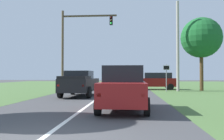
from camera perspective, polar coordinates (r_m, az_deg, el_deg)
name	(u,v)px	position (r m, az deg, el deg)	size (l,w,h in m)	color
ground_plane	(97,99)	(15.59, -3.69, -7.00)	(120.00, 120.00, 0.00)	#424244
red_suv_near	(124,87)	(10.69, 2.86, -4.16)	(2.19, 4.65, 1.96)	maroon
pickup_truck_lead	(80,83)	(17.69, -7.76, -3.13)	(2.39, 5.00, 1.88)	black
traffic_light	(75,39)	(25.65, -8.84, 7.36)	(5.88, 0.40, 8.43)	brown
keep_moving_sign	(166,74)	(23.13, 12.92, -0.94)	(0.60, 0.09, 2.63)	gray
oak_tree_right	(201,38)	(25.78, 20.63, 7.22)	(4.06, 4.06, 7.38)	#4C351E
crossing_suv_far	(156,81)	(26.40, 10.52, -2.54)	(4.79, 2.14, 1.83)	maroon
utility_pole_right	(178,46)	(24.02, 15.50, 5.55)	(0.28, 0.28, 8.78)	#9E998E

